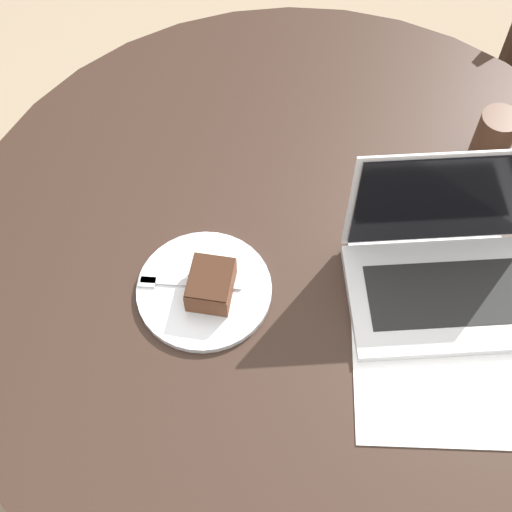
# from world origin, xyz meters

# --- Properties ---
(ground_plane) EXTENTS (12.00, 12.00, 0.00)m
(ground_plane) POSITION_xyz_m (0.00, 0.00, 0.00)
(ground_plane) COLOR gray
(dining_table) EXTENTS (1.26, 1.26, 0.71)m
(dining_table) POSITION_xyz_m (0.00, 0.00, 0.58)
(dining_table) COLOR black
(dining_table) RESTS_ON ground_plane
(paper_document) EXTENTS (0.47, 0.43, 0.00)m
(paper_document) POSITION_xyz_m (0.03, 0.26, 0.71)
(paper_document) COLOR white
(paper_document) RESTS_ON dining_table
(plate) EXTENTS (0.23, 0.23, 0.01)m
(plate) POSITION_xyz_m (0.17, -0.10, 0.71)
(plate) COLOR silver
(plate) RESTS_ON dining_table
(cake_slice) EXTENTS (0.11, 0.10, 0.05)m
(cake_slice) POSITION_xyz_m (0.17, -0.08, 0.74)
(cake_slice) COLOR brown
(cake_slice) RESTS_ON plate
(fork) EXTENTS (0.10, 0.16, 0.00)m
(fork) POSITION_xyz_m (0.19, -0.14, 0.72)
(fork) COLOR silver
(fork) RESTS_ON plate
(coffee_glass) EXTENTS (0.07, 0.07, 0.11)m
(coffee_glass) POSITION_xyz_m (-0.36, 0.19, 0.76)
(coffee_glass) COLOR #3D2619
(coffee_glass) RESTS_ON dining_table
(laptop) EXTENTS (0.37, 0.40, 0.25)m
(laptop) POSITION_xyz_m (-0.06, 0.24, 0.75)
(laptop) COLOR silver
(laptop) RESTS_ON dining_table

